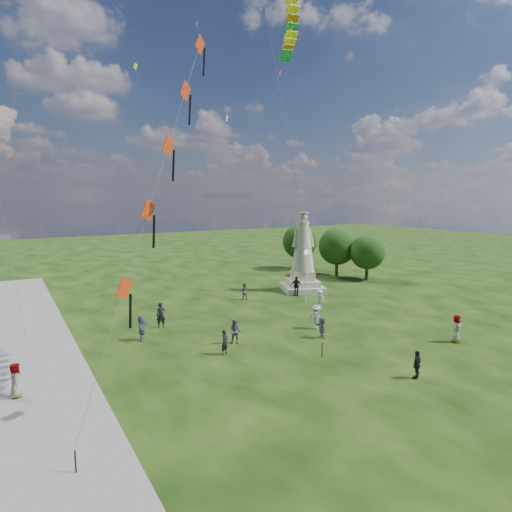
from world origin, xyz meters
TOP-DOWN VIEW (x-y plane):
  - waterfront at (-15.24, 8.99)m, footprint 200.00×200.00m
  - statue at (10.27, 17.81)m, footprint 4.95×4.95m
  - lamppost at (7.85, 14.12)m, footprint 0.43×0.43m
  - tree_row at (18.49, 23.42)m, footprint 6.33×13.79m
  - person_0 at (-4.16, 6.34)m, footprint 0.67×0.60m
  - person_1 at (-2.76, 7.62)m, footprint 0.91×0.92m
  - person_2 at (3.67, 7.52)m, footprint 0.99×1.23m
  - person_3 at (2.83, -1.77)m, footprint 0.98×0.71m
  - person_4 at (9.62, 0.60)m, footprint 0.98×0.73m
  - person_5 at (-7.67, 11.34)m, footprint 1.28×1.72m
  - person_6 at (-5.71, 13.33)m, footprint 0.73×0.54m
  - person_7 at (3.45, 17.55)m, footprint 0.89×0.80m
  - person_8 at (7.35, 11.59)m, footprint 0.81×1.17m
  - person_9 at (8.47, 16.40)m, footprint 1.22×1.07m
  - person_10 at (-15.00, 6.30)m, footprint 0.55×0.84m
  - person_11 at (2.70, 5.69)m, footprint 0.91×1.44m
  - red_kite_train at (-8.00, 4.58)m, footprint 9.27×9.35m
  - small_kites at (2.15, 23.66)m, footprint 27.85×18.44m

SIDE VIEW (x-z plane):
  - waterfront at x=-15.24m, z-range -0.82..0.69m
  - person_11 at x=2.70m, z-range 0.00..1.44m
  - person_3 at x=2.83m, z-range 0.00..1.51m
  - person_0 at x=-4.16m, z-range 0.00..1.53m
  - person_7 at x=3.45m, z-range 0.00..1.56m
  - person_10 at x=-15.00m, z-range 0.00..1.64m
  - person_1 at x=-2.76m, z-range 0.00..1.65m
  - person_8 at x=7.35m, z-range 0.00..1.65m
  - person_2 at x=3.67m, z-range 0.00..1.70m
  - person_5 at x=-7.67m, z-range 0.00..1.71m
  - person_4 at x=9.62m, z-range 0.00..1.81m
  - person_6 at x=-5.71m, z-range 0.00..1.84m
  - person_9 at x=8.47m, z-range 0.00..1.86m
  - statue at x=10.27m, z-range -0.95..6.83m
  - lamppost at x=7.85m, z-range 1.03..5.68m
  - tree_row at x=18.49m, z-range 0.56..6.33m
  - red_kite_train at x=-8.00m, z-range 2.15..20.50m
  - small_kites at x=2.15m, z-range 2.18..28.16m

